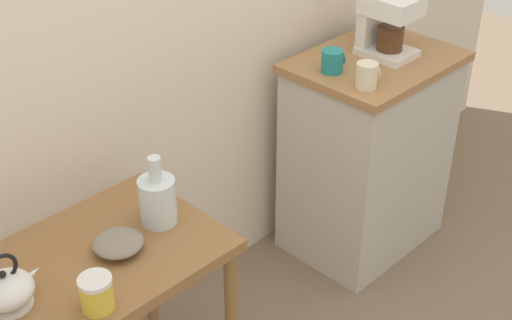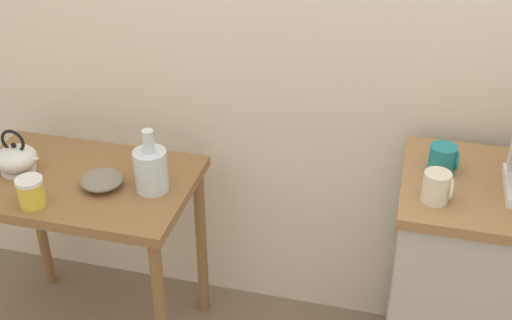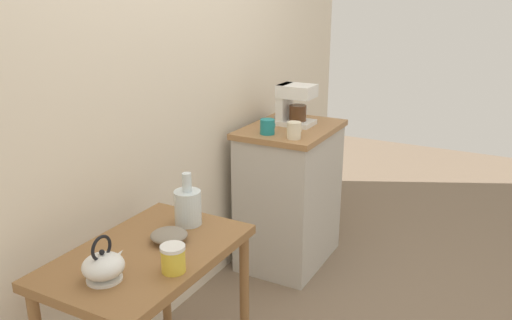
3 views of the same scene
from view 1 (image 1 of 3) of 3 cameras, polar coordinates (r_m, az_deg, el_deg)
The scene contains 10 objects.
wooden_table at distance 2.26m, azimuth -13.26°, elevation -10.18°, with size 0.84×0.54×0.77m.
kitchen_counter at distance 3.25m, azimuth 8.89°, elevation 0.51°, with size 0.70×0.52×0.94m.
bowl_stoneware at distance 2.20m, azimuth -11.00°, elevation -6.57°, with size 0.15×0.15×0.05m.
teakettle at distance 2.08m, azimuth -19.34°, elevation -9.76°, with size 0.19×0.15×0.18m.
glass_carafe_vase at distance 2.26m, azimuth -7.86°, elevation -3.15°, with size 0.12×0.12×0.24m.
canister_enamel at distance 2.00m, azimuth -12.67°, elevation -10.38°, with size 0.09×0.09×0.10m.
coffee_maker at distance 3.02m, azimuth 10.34°, elevation 10.83°, with size 0.18×0.22×0.26m.
mug_dark_teal at distance 2.87m, azimuth 6.17°, elevation 7.91°, with size 0.10×0.09×0.09m.
mug_small_cream at distance 2.76m, azimuth 8.89°, elevation 6.74°, with size 0.09×0.08×0.10m.
table_clock at distance 3.24m, azimuth 9.36°, elevation 10.76°, with size 0.11×0.06×0.12m.
Camera 1 is at (-1.51, -1.51, 2.16)m, focal length 49.87 mm.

